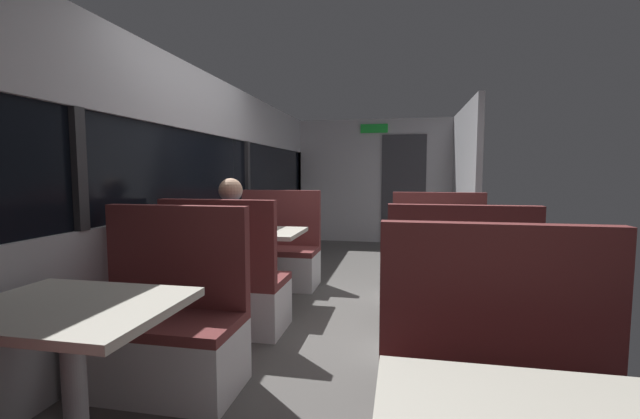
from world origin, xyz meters
name	(u,v)px	position (x,y,z in m)	size (l,w,h in m)	color
ground_plane	(342,319)	(0.00, 0.00, -0.01)	(3.30, 9.20, 0.02)	#514F4C
carriage_window_panel_left	(191,194)	(-1.45, 0.00, 1.11)	(0.09, 8.48, 2.30)	#B2B2B7
carriage_end_bulkhead	(377,182)	(0.06, 4.19, 1.14)	(2.90, 0.11, 2.30)	#B2B2B7
carriage_aisle_panel_right	(464,183)	(1.45, 3.00, 1.15)	(0.08, 2.40, 2.30)	#B2B2B7
dining_table_near_window	(71,326)	(-0.89, -2.09, 0.64)	(0.90, 0.70, 0.74)	#9E9EA3
bench_near_window_facing_entry	(164,334)	(-0.89, -1.39, 0.33)	(0.95, 0.50, 1.10)	silver
dining_table_mid_window	(256,240)	(-0.89, 0.23, 0.64)	(0.90, 0.70, 0.74)	#9E9EA3
bench_mid_window_facing_end	(227,291)	(-0.89, -0.47, 0.33)	(0.95, 0.50, 1.10)	silver
bench_mid_window_facing_entry	(277,257)	(-0.89, 0.93, 0.33)	(0.95, 0.50, 1.10)	silver
dining_table_rear_aisle	(447,251)	(0.89, 0.03, 0.64)	(0.90, 0.70, 0.74)	#9E9EA3
bench_rear_aisle_facing_end	(456,314)	(0.89, -0.67, 0.33)	(0.95, 0.50, 1.10)	silver
bench_rear_aisle_facing_entry	(438,268)	(0.89, 0.73, 0.33)	(0.95, 0.50, 1.10)	silver
seated_passenger	(230,264)	(-0.89, -0.40, 0.54)	(0.47, 0.55, 1.26)	#26262D
coffee_cup_primary	(444,232)	(0.88, 0.15, 0.79)	(0.07, 0.07, 0.09)	white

